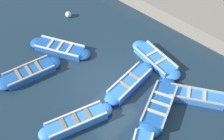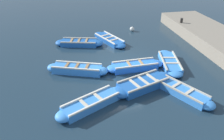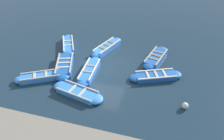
% 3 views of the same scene
% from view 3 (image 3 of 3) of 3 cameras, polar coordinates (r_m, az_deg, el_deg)
% --- Properties ---
extents(ground_plane, '(120.00, 120.00, 0.00)m').
position_cam_3_polar(ground_plane, '(14.81, -1.99, 0.30)').
color(ground_plane, '#1C303F').
extents(boat_inner_gap, '(2.18, 3.15, 0.40)m').
position_cam_3_polar(boat_inner_gap, '(14.53, -18.14, -1.72)').
color(boat_inner_gap, '#3884E0').
rests_on(boat_inner_gap, ground).
extents(boat_centre, '(3.26, 2.13, 0.41)m').
position_cam_3_polar(boat_centre, '(17.54, -11.33, 6.44)').
color(boat_centre, '#3884E0').
rests_on(boat_centre, ground).
extents(boat_tucked, '(3.41, 1.63, 0.41)m').
position_cam_3_polar(boat_tucked, '(15.97, 11.39, 3.22)').
color(boat_tucked, '#1E59AD').
rests_on(boat_tucked, ground).
extents(boat_bow_out, '(3.28, 0.91, 0.42)m').
position_cam_3_polar(boat_bow_out, '(14.38, -5.91, -0.22)').
color(boat_bow_out, blue).
rests_on(boat_bow_out, ground).
extents(boat_drifting, '(1.50, 3.39, 0.35)m').
position_cam_3_polar(boat_drifting, '(12.89, -8.95, -5.75)').
color(boat_drifting, '#3884E0').
rests_on(boat_drifting, ground).
extents(boat_outer_left, '(3.40, 1.80, 0.47)m').
position_cam_3_polar(boat_outer_left, '(16.81, -1.29, 5.90)').
color(boat_outer_left, '#3884E0').
rests_on(boat_outer_left, ground).
extents(boat_near_quay, '(3.53, 2.02, 0.46)m').
position_cam_3_polar(boat_near_quay, '(15.16, -12.27, 1.25)').
color(boat_near_quay, '#1E59AD').
rests_on(boat_near_quay, ground).
extents(boat_stern_in, '(2.09, 3.45, 0.37)m').
position_cam_3_polar(boat_stern_in, '(14.18, 11.36, -1.56)').
color(boat_stern_in, '#1E59AD').
rests_on(boat_stern_in, ground).
extents(buoy_orange_near, '(0.36, 0.36, 0.36)m').
position_cam_3_polar(buoy_orange_near, '(12.54, 18.55, -8.82)').
color(buoy_orange_near, silver).
rests_on(buoy_orange_near, ground).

